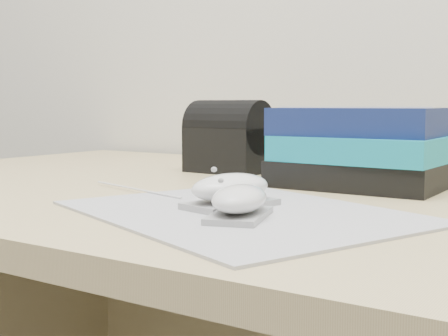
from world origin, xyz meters
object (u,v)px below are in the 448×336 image
Objects in this scene: book_stack at (362,148)px; pouch at (229,137)px; mouse_front at (239,202)px; mouse_rear at (231,190)px.

pouch reaches higher than book_stack.
mouse_front is 0.45m from pouch.
mouse_rear is at bearing -56.52° from pouch.
mouse_front is at bearing -55.49° from pouch.
mouse_rear reaches higher than mouse_front.
pouch is at bearing 124.51° from mouse_front.
mouse_front is 0.77× the size of pouch.
book_stack is (0.05, 0.27, 0.03)m from mouse_rear.
mouse_front is 0.44× the size of book_stack.
book_stack is at bearing 89.59° from mouse_front.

